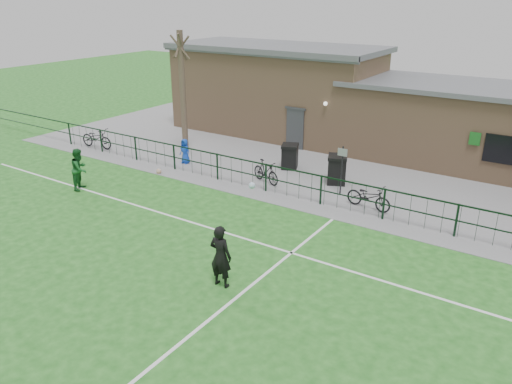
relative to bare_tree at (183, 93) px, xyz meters
The scene contains 18 objects.
ground 13.54m from the bare_tree, 52.70° to the right, with size 90.00×90.00×0.00m, color #1C5C1B.
paving_strip 9.05m from the bare_tree, 20.56° to the left, with size 34.00×13.00×0.02m, color slate.
pitch_line_touch 8.96m from the bare_tree, 18.65° to the right, with size 28.00×0.10×0.01m, color white.
pitch_line_mid 10.73m from the bare_tree, 39.09° to the right, with size 28.00×0.10×0.01m, color white.
pitch_line_perp 14.81m from the bare_tree, 46.40° to the right, with size 0.10×16.00×0.01m, color white.
perimeter_fence 8.72m from the bare_tree, 17.35° to the right, with size 28.00×0.10×1.20m, color black.
bare_tree is the anchor object (origin of this frame).
wheelie_bin_left 6.39m from the bare_tree, ahead, with size 0.70×0.79×1.05m, color black.
wheelie_bin_right 8.86m from the bare_tree, ahead, with size 0.75×0.85×1.14m, color black.
sign_post 9.45m from the bare_tree, ahead, with size 0.06×0.06×2.00m, color black.
bicycle_a 5.36m from the bare_tree, 153.06° to the right, with size 0.70×2.00×1.05m, color black.
bicycle_d 6.67m from the bare_tree, 15.53° to the right, with size 0.46×1.64×0.99m, color black.
bicycle_e 11.15m from the bare_tree, ahead, with size 0.63×1.80×0.95m, color black.
spectator_child 3.14m from the bare_tree, 49.57° to the right, with size 0.58×0.38×1.19m, color blue.
goalkeeper_kick 13.17m from the bare_tree, 44.62° to the right, with size 1.51×3.47×1.88m.
outfield_player 6.81m from the bare_tree, 90.84° to the right, with size 0.84×0.66×1.74m, color #195925.
ball_ground 4.60m from the bare_tree, 68.94° to the right, with size 0.23×0.23×0.23m, color silver.
clubhouse 9.34m from the bare_tree, 40.12° to the left, with size 24.25×5.40×4.96m.
Camera 1 is at (8.72, -8.20, 7.62)m, focal length 35.00 mm.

